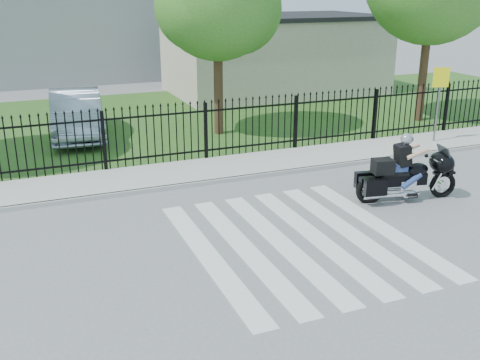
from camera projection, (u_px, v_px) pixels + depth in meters
name	position (u px, v px, depth m)	size (l,w,h in m)	color
ground	(299.00, 240.00, 11.76)	(120.00, 120.00, 0.00)	slate
crosswalk	(299.00, 240.00, 11.75)	(5.00, 5.50, 0.01)	silver
sidewalk	(218.00, 169.00, 16.11)	(40.00, 2.00, 0.12)	#ADAAA3
curb	(230.00, 180.00, 15.24)	(40.00, 0.12, 0.12)	#ADAAA3
grass_strip	(158.00, 119.00, 22.25)	(40.00, 12.00, 0.02)	#29511B
iron_fence	(206.00, 132.00, 16.71)	(26.00, 0.04, 1.80)	black
building_low	(275.00, 56.00, 27.67)	(10.00, 6.00, 3.50)	beige
building_low_roof	(275.00, 17.00, 27.06)	(10.20, 6.20, 0.20)	black
motorcycle_rider	(405.00, 173.00, 13.73)	(2.62, 1.19, 1.75)	black
parked_car	(76.00, 114.00, 19.49)	(1.69, 4.84, 1.60)	#8B99AF
traffic_sign	(440.00, 89.00, 18.22)	(0.52, 0.19, 2.44)	slate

